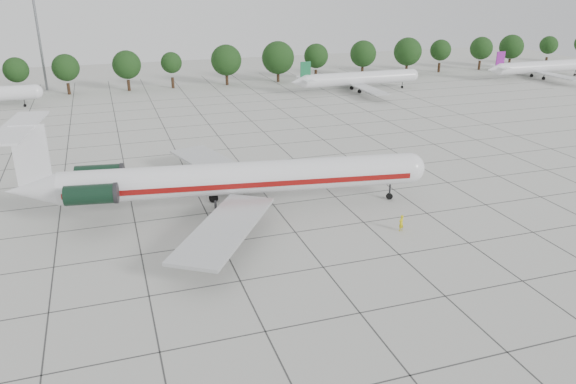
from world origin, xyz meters
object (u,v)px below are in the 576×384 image
floodlight_mast (37,27)px  bg_airliner_e (542,67)px  ground_crew (401,223)px  bg_airliner_d (359,79)px  main_airliner (220,179)px

floodlight_mast → bg_airliner_e: bearing=-11.1°
ground_crew → floodlight_mast: floodlight_mast is taller
ground_crew → bg_airliner_d: (28.20, 70.64, 2.00)m
bg_airliner_d → floodlight_mast: (-69.01, 24.55, 11.37)m
main_airliner → bg_airliner_e: main_airliner is taller
ground_crew → bg_airliner_d: 76.09m
ground_crew → floodlight_mast: size_ratio=0.07×
ground_crew → bg_airliner_e: bg_airliner_e is taller
bg_airliner_d → floodlight_mast: 74.12m
ground_crew → bg_airliner_d: bearing=-134.1°
bg_airliner_d → main_airliner: bearing=-127.4°
bg_airliner_d → bg_airliner_e: size_ratio=1.00×
main_airliner → floodlight_mast: floodlight_mast is taller
bg_airliner_d → floodlight_mast: floodlight_mast is taller
ground_crew → bg_airliner_e: bearing=-160.9°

